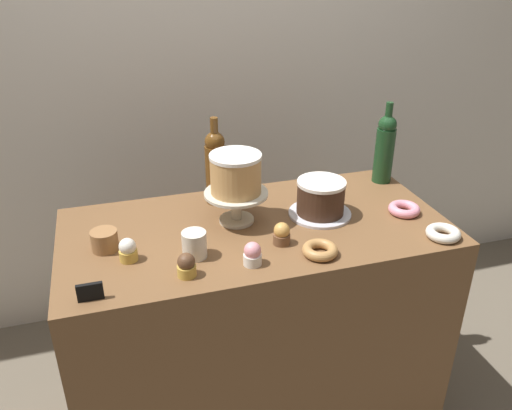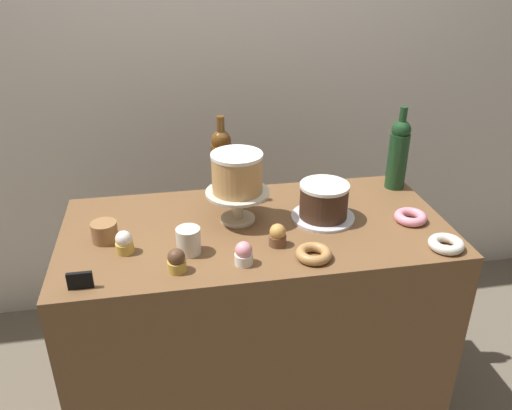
% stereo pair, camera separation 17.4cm
% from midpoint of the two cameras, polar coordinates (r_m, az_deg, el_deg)
% --- Properties ---
extents(back_wall, '(6.00, 0.05, 2.60)m').
position_cam_midpoint_polar(back_wall, '(2.48, -8.33, 15.97)').
color(back_wall, silver).
rests_on(back_wall, ground_plane).
extents(display_counter, '(1.31, 0.65, 0.89)m').
position_cam_midpoint_polar(display_counter, '(2.03, -2.52, -13.40)').
color(display_counter, brown).
rests_on(display_counter, ground_plane).
extents(cake_stand_pedestal, '(0.22, 0.22, 0.11)m').
position_cam_midpoint_polar(cake_stand_pedestal, '(1.77, -4.99, 0.33)').
color(cake_stand_pedestal, beige).
rests_on(cake_stand_pedestal, display_counter).
extents(white_layer_cake, '(0.17, 0.17, 0.14)m').
position_cam_midpoint_polar(white_layer_cake, '(1.73, -5.12, 3.40)').
color(white_layer_cake, tan).
rests_on(white_layer_cake, cake_stand_pedestal).
extents(silver_serving_platter, '(0.22, 0.22, 0.01)m').
position_cam_midpoint_polar(silver_serving_platter, '(1.85, 4.35, -1.00)').
color(silver_serving_platter, silver).
rests_on(silver_serving_platter, display_counter).
extents(chocolate_round_cake, '(0.17, 0.17, 0.12)m').
position_cam_midpoint_polar(chocolate_round_cake, '(1.82, 4.42, 0.83)').
color(chocolate_round_cake, '#3D2619').
rests_on(chocolate_round_cake, silver_serving_platter).
extents(wine_bottle_green, '(0.08, 0.08, 0.33)m').
position_cam_midpoint_polar(wine_bottle_green, '(2.10, 11.66, 6.17)').
color(wine_bottle_green, '#193D1E').
rests_on(wine_bottle_green, display_counter).
extents(wine_bottle_amber, '(0.08, 0.08, 0.33)m').
position_cam_midpoint_polar(wine_bottle_amber, '(1.89, -7.10, 4.22)').
color(wine_bottle_amber, '#5B3814').
rests_on(wine_bottle_amber, display_counter).
extents(cupcake_caramel, '(0.06, 0.06, 0.07)m').
position_cam_midpoint_polar(cupcake_caramel, '(1.66, -0.16, -3.29)').
color(cupcake_caramel, brown).
rests_on(cupcake_caramel, display_counter).
extents(cupcake_chocolate, '(0.06, 0.06, 0.07)m').
position_cam_midpoint_polar(cupcake_chocolate, '(1.53, -10.91, -6.64)').
color(cupcake_chocolate, gold).
rests_on(cupcake_chocolate, display_counter).
extents(cupcake_vanilla, '(0.06, 0.06, 0.07)m').
position_cam_midpoint_polar(cupcake_vanilla, '(1.64, -16.86, -4.86)').
color(cupcake_vanilla, gold).
rests_on(cupcake_vanilla, display_counter).
extents(cupcake_strawberry, '(0.06, 0.06, 0.07)m').
position_cam_midpoint_polar(cupcake_strawberry, '(1.56, -3.60, -5.51)').
color(cupcake_strawberry, white).
rests_on(cupcake_strawberry, display_counter).
extents(donut_pink, '(0.11, 0.11, 0.03)m').
position_cam_midpoint_polar(donut_pink, '(1.90, 13.46, -0.51)').
color(donut_pink, pink).
rests_on(donut_pink, display_counter).
extents(donut_sugar, '(0.11, 0.11, 0.03)m').
position_cam_midpoint_polar(donut_sugar, '(1.78, 17.26, -3.05)').
color(donut_sugar, silver).
rests_on(donut_sugar, display_counter).
extents(donut_maple, '(0.11, 0.11, 0.03)m').
position_cam_midpoint_polar(donut_maple, '(1.61, 3.98, -5.05)').
color(donut_maple, '#B27F47').
rests_on(donut_maple, display_counter).
extents(cookie_stack, '(0.08, 0.08, 0.07)m').
position_cam_midpoint_polar(cookie_stack, '(1.72, -19.11, -3.78)').
color(cookie_stack, olive).
rests_on(cookie_stack, display_counter).
extents(price_sign_chalkboard, '(0.07, 0.01, 0.05)m').
position_cam_midpoint_polar(price_sign_chalkboard, '(1.51, -20.97, -9.01)').
color(price_sign_chalkboard, black).
rests_on(price_sign_chalkboard, display_counter).
extents(coffee_cup_ceramic, '(0.08, 0.08, 0.08)m').
position_cam_midpoint_polar(coffee_cup_ceramic, '(1.61, -9.87, -4.38)').
color(coffee_cup_ceramic, silver).
rests_on(coffee_cup_ceramic, display_counter).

